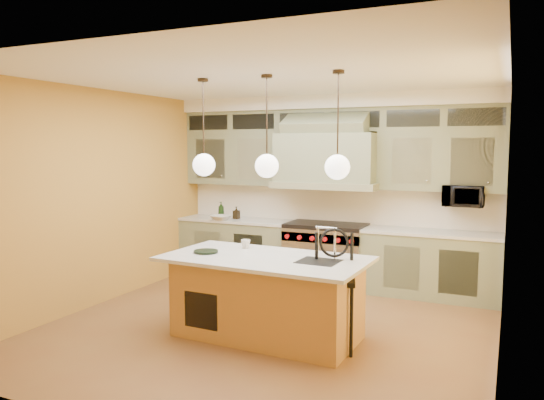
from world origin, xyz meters
The scene contains 18 objects.
floor centered at (0.00, 0.00, 0.00)m, with size 5.00×5.00×0.00m, color brown.
ceiling centered at (0.00, 0.00, 2.90)m, with size 5.00×5.00×0.00m, color white.
wall_back centered at (0.00, 2.50, 1.45)m, with size 5.00×5.00×0.00m, color #AF7F30.
wall_front centered at (0.00, -2.50, 1.45)m, with size 5.00×5.00×0.00m, color #AF7F30.
wall_left centered at (-2.50, 0.00, 1.45)m, with size 5.00×5.00×0.00m, color #AF7F30.
wall_right centered at (2.50, 0.00, 1.45)m, with size 5.00×5.00×0.00m, color #AF7F30.
back_cabinetry centered at (0.00, 2.23, 1.43)m, with size 5.00×0.77×2.90m.
range centered at (0.00, 2.14, 0.49)m, with size 1.20×0.74×0.96m.
kitchen_island centered at (0.12, -0.25, 0.47)m, with size 2.29×1.29×1.35m.
counter_stool centered at (0.89, -0.27, 0.73)m, with size 0.55×0.55×1.26m.
microwave centered at (1.95, 2.25, 1.45)m, with size 0.54×0.37×0.30m, color black.
oil_bottle_a centered at (-1.85, 2.15, 1.08)m, with size 0.10×0.11×0.27m, color black.
oil_bottle_b centered at (-1.56, 2.15, 1.04)m, with size 0.09×0.09×0.20m, color black.
fruit_bowl centered at (-1.73, 1.92, 0.98)m, with size 0.31×0.31×0.08m, color beige.
cup centered at (-0.31, 0.06, 0.97)m, with size 0.11×0.11×0.10m, color beige.
pendant_left centered at (-0.69, -0.25, 1.95)m, with size 0.26×0.26×1.11m.
pendant_center centered at (0.11, -0.25, 1.95)m, with size 0.26×0.26×1.11m.
pendant_right centered at (0.91, -0.25, 1.95)m, with size 0.26×0.26×1.11m.
Camera 1 is at (2.55, -5.49, 2.13)m, focal length 35.00 mm.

